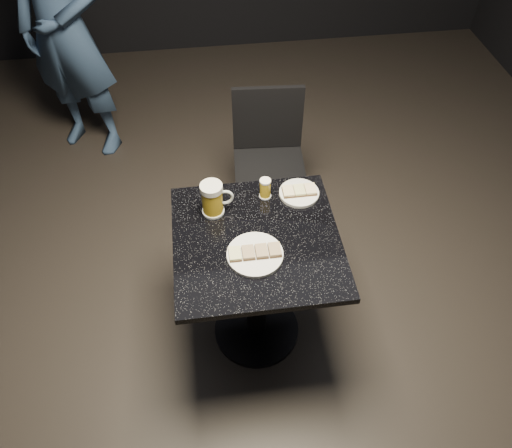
{
  "coord_description": "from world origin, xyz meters",
  "views": [
    {
      "loc": [
        -0.18,
        -1.33,
        2.34
      ],
      "look_at": [
        0.0,
        0.02,
        0.82
      ],
      "focal_mm": 35.0,
      "sensor_mm": 36.0,
      "label": 1
    }
  ],
  "objects_px": {
    "beer_mug": "(213,199)",
    "chair": "(269,155)",
    "table": "(257,273)",
    "plate_large": "(255,254)",
    "patron": "(64,30)",
    "plate_small": "(299,193)",
    "beer_tumbler": "(265,188)"
  },
  "relations": [
    {
      "from": "plate_small",
      "to": "chair",
      "type": "relative_size",
      "value": 0.21
    },
    {
      "from": "plate_large",
      "to": "table",
      "type": "height_order",
      "value": "plate_large"
    },
    {
      "from": "patron",
      "to": "beer_mug",
      "type": "height_order",
      "value": "patron"
    },
    {
      "from": "plate_small",
      "to": "beer_tumbler",
      "type": "bearing_deg",
      "value": 177.01
    },
    {
      "from": "beer_mug",
      "to": "chair",
      "type": "xyz_separation_m",
      "value": [
        0.34,
        0.63,
        -0.33
      ]
    },
    {
      "from": "plate_large",
      "to": "chair",
      "type": "bearing_deg",
      "value": 77.6
    },
    {
      "from": "chair",
      "to": "beer_mug",
      "type": "bearing_deg",
      "value": -118.47
    },
    {
      "from": "plate_small",
      "to": "beer_mug",
      "type": "relative_size",
      "value": 1.14
    },
    {
      "from": "plate_large",
      "to": "plate_small",
      "type": "bearing_deg",
      "value": 52.97
    },
    {
      "from": "plate_small",
      "to": "table",
      "type": "relative_size",
      "value": 0.24
    },
    {
      "from": "patron",
      "to": "beer_mug",
      "type": "relative_size",
      "value": 10.91
    },
    {
      "from": "table",
      "to": "beer_mug",
      "type": "distance_m",
      "value": 0.4
    },
    {
      "from": "beer_tumbler",
      "to": "plate_small",
      "type": "bearing_deg",
      "value": -2.99
    },
    {
      "from": "plate_large",
      "to": "table",
      "type": "relative_size",
      "value": 0.31
    },
    {
      "from": "beer_mug",
      "to": "plate_small",
      "type": "bearing_deg",
      "value": 8.12
    },
    {
      "from": "beer_mug",
      "to": "beer_tumbler",
      "type": "xyz_separation_m",
      "value": [
        0.24,
        0.06,
        -0.03
      ]
    },
    {
      "from": "plate_large",
      "to": "plate_small",
      "type": "height_order",
      "value": "same"
    },
    {
      "from": "plate_small",
      "to": "beer_tumbler",
      "type": "xyz_separation_m",
      "value": [
        -0.15,
        0.01,
        0.04
      ]
    },
    {
      "from": "patron",
      "to": "chair",
      "type": "distance_m",
      "value": 1.5
    },
    {
      "from": "plate_large",
      "to": "patron",
      "type": "relative_size",
      "value": 0.13
    },
    {
      "from": "patron",
      "to": "beer_mug",
      "type": "distance_m",
      "value": 1.74
    },
    {
      "from": "beer_mug",
      "to": "chair",
      "type": "bearing_deg",
      "value": 61.53
    },
    {
      "from": "patron",
      "to": "beer_tumbler",
      "type": "height_order",
      "value": "patron"
    },
    {
      "from": "plate_small",
      "to": "plate_large",
      "type": "bearing_deg",
      "value": -127.03
    },
    {
      "from": "plate_large",
      "to": "table",
      "type": "distance_m",
      "value": 0.26
    },
    {
      "from": "beer_mug",
      "to": "patron",
      "type": "bearing_deg",
      "value": 117.3
    },
    {
      "from": "table",
      "to": "chair",
      "type": "xyz_separation_m",
      "value": [
        0.18,
        0.82,
        -0.01
      ]
    },
    {
      "from": "plate_large",
      "to": "chair",
      "type": "height_order",
      "value": "chair"
    },
    {
      "from": "plate_small",
      "to": "chair",
      "type": "xyz_separation_m",
      "value": [
        -0.05,
        0.58,
        -0.26
      ]
    },
    {
      "from": "plate_small",
      "to": "patron",
      "type": "height_order",
      "value": "patron"
    },
    {
      "from": "table",
      "to": "chair",
      "type": "distance_m",
      "value": 0.84
    },
    {
      "from": "plate_small",
      "to": "table",
      "type": "xyz_separation_m",
      "value": [
        -0.23,
        -0.24,
        -0.25
      ]
    }
  ]
}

